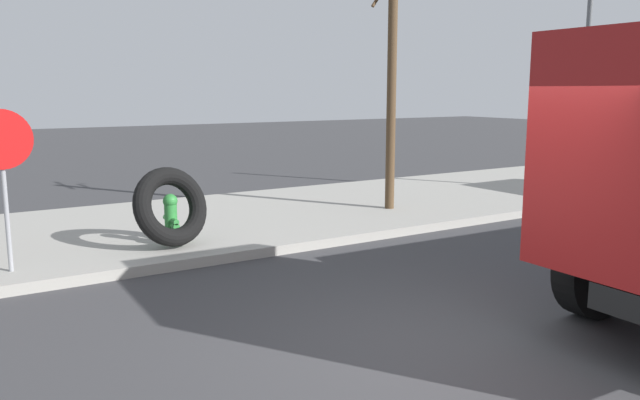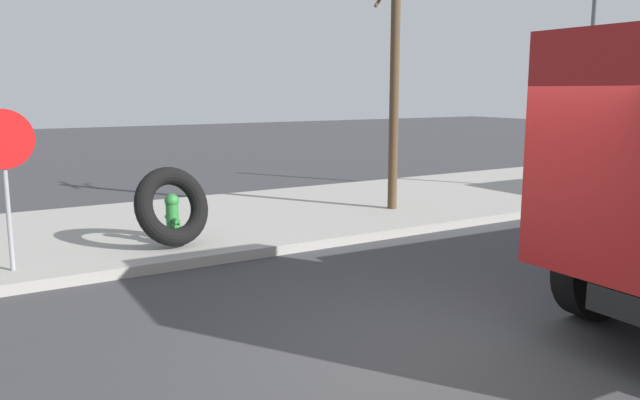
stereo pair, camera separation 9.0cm
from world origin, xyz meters
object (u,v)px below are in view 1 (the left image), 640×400
loose_tire (171,207)px  stop_sign (2,160)px  street_light_pole (585,80)px  fire_hydrant (171,217)px  bare_tree (391,76)px

loose_tire → stop_sign: stop_sign is taller
loose_tire → stop_sign: size_ratio=0.58×
street_light_pole → fire_hydrant: bearing=-179.5°
fire_hydrant → loose_tire: loose_tire is taller
fire_hydrant → stop_sign: stop_sign is taller
fire_hydrant → stop_sign: 2.51m
fire_hydrant → loose_tire: (-0.06, -0.18, 0.20)m
stop_sign → loose_tire: bearing=4.5°
loose_tire → stop_sign: bearing=-175.5°
bare_tree → street_light_pole: street_light_pole is taller
street_light_pole → bare_tree: bearing=174.1°
stop_sign → bare_tree: 7.09m
fire_hydrant → stop_sign: bearing=-171.1°
fire_hydrant → stop_sign: (-2.26, -0.36, 1.03)m
bare_tree → street_light_pole: 5.20m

